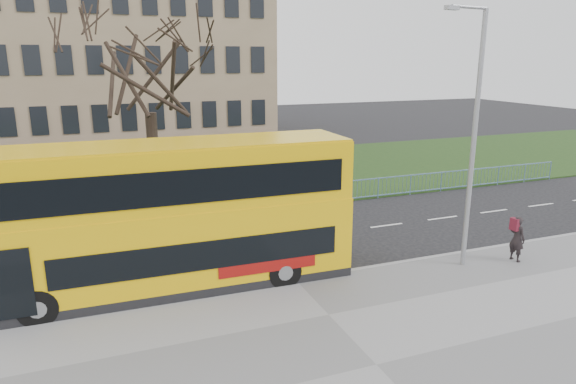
# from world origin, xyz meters

# --- Properties ---
(ground) EXTENTS (120.00, 120.00, 0.00)m
(ground) POSITION_xyz_m (0.00, 0.00, 0.00)
(ground) COLOR black
(ground) RESTS_ON ground
(pavement) EXTENTS (80.00, 10.50, 0.12)m
(pavement) POSITION_xyz_m (0.00, -6.75, 0.06)
(pavement) COLOR slate
(pavement) RESTS_ON ground
(kerb) EXTENTS (80.00, 0.20, 0.14)m
(kerb) POSITION_xyz_m (0.00, -1.55, 0.07)
(kerb) COLOR gray
(kerb) RESTS_ON ground
(grass_verge) EXTENTS (80.00, 15.40, 0.08)m
(grass_verge) POSITION_xyz_m (0.00, 14.30, 0.04)
(grass_verge) COLOR #1A3613
(grass_verge) RESTS_ON ground
(guard_railing) EXTENTS (40.00, 0.12, 1.10)m
(guard_railing) POSITION_xyz_m (0.00, 6.60, 0.55)
(guard_railing) COLOR #658CB4
(guard_railing) RESTS_ON ground
(bare_tree) EXTENTS (7.50, 7.50, 10.71)m
(bare_tree) POSITION_xyz_m (-3.00, 10.00, 5.44)
(bare_tree) COLOR black
(bare_tree) RESTS_ON grass_verge
(civic_building) EXTENTS (30.00, 15.00, 14.00)m
(civic_building) POSITION_xyz_m (-5.00, 35.00, 7.00)
(civic_building) COLOR #887156
(civic_building) RESTS_ON ground
(yellow_bus) EXTENTS (11.14, 2.89, 4.65)m
(yellow_bus) POSITION_xyz_m (-3.65, -0.51, 2.49)
(yellow_bus) COLOR #EFB80A
(yellow_bus) RESTS_ON ground
(pedestrian) EXTENTS (0.47, 0.65, 1.65)m
(pedestrian) POSITION_xyz_m (7.99, -2.90, 0.94)
(pedestrian) COLOR black
(pedestrian) RESTS_ON pavement
(street_lamp) EXTENTS (1.82, 0.46, 8.61)m
(street_lamp) POSITION_xyz_m (5.89, -2.53, 4.84)
(street_lamp) COLOR #93959B
(street_lamp) RESTS_ON pavement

